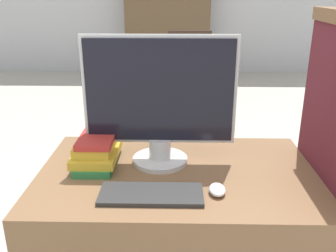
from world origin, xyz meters
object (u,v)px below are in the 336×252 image
Objects in this scene: keyboard at (151,194)px; monitor at (160,101)px; book_stack at (97,150)px; far_chair at (189,78)px; mouse at (217,190)px.

monitor is at bearing 85.98° from keyboard.
book_stack is 0.28× the size of far_chair.
monitor is at bearing 4.40° from book_stack.
monitor is 0.38m from keyboard.
keyboard is at bearing -94.02° from monitor.
far_chair is (0.46, 2.31, -0.23)m from book_stack.
keyboard is 0.36m from book_stack.
monitor is 0.34m from book_stack.
mouse is 2.56m from far_chair.
book_stack is at bearing -152.38° from far_chair.
monitor is 0.61× the size of far_chair.
keyboard is 4.15× the size of mouse.
keyboard is 0.36× the size of far_chair.
mouse is at bearing -26.35° from book_stack.
keyboard is at bearing -145.96° from far_chair.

